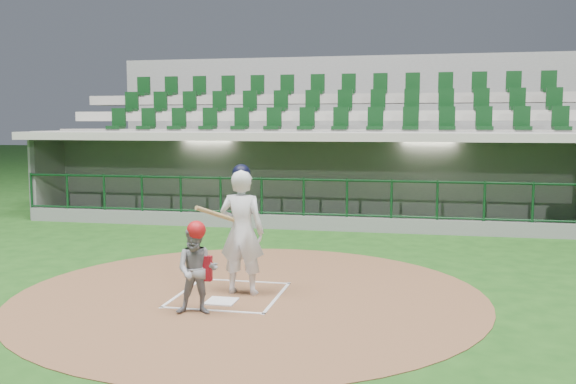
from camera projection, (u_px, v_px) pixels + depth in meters
The scene contains 8 objects.
ground at pixel (235, 291), 10.11m from camera, with size 120.00×120.00×0.00m, color #184313.
dirt_circle at pixel (250, 295), 9.85m from camera, with size 7.20×7.20×0.01m, color brown.
home_plate at pixel (221, 301), 9.42m from camera, with size 0.43×0.43×0.02m, color white.
batter_box_chalk at pixel (229, 295), 9.81m from camera, with size 1.55×1.80×0.01m.
dugout_structure at pixel (318, 184), 17.61m from camera, with size 16.40×3.70×3.00m.
seating_deck at pixel (332, 161), 20.57m from camera, with size 17.00×6.72×5.15m.
batter at pixel (242, 230), 9.80m from camera, with size 0.90×0.89×2.00m.
catcher at pixel (197, 268), 8.78m from camera, with size 0.67×0.57×1.30m.
Camera 1 is at (2.85, -9.50, 2.63)m, focal length 40.00 mm.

